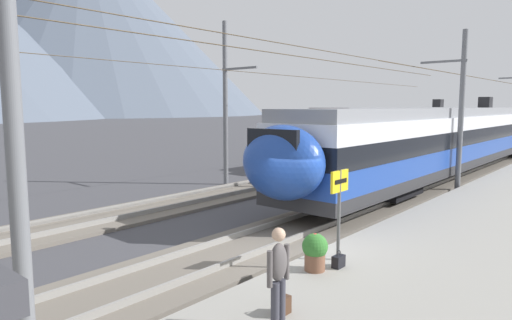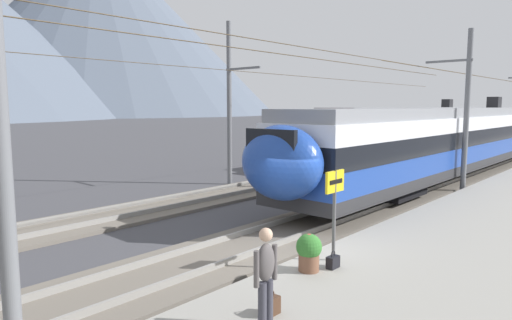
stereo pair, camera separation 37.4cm
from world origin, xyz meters
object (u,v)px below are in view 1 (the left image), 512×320
Objects in this scene: catenary_mast_west at (7,79)px; potted_plant_platform_edge at (315,250)px; train_near_platform at (458,136)px; handbag_near_sign at (338,261)px; catenary_mast_far_side at (227,101)px; platform_sign at (339,194)px; handbag_beside_passenger at (282,305)px; passenger_walking at (278,274)px; train_far_track at (416,127)px; catenary_mast_mid at (458,108)px.

potted_plant_platform_edge is at bearing -11.14° from catenary_mast_west.
train_near_platform is 87.74× the size of handbag_near_sign.
catenary_mast_far_side is at bearing 34.18° from catenary_mast_west.
handbag_beside_passenger is (-3.10, -0.70, -1.39)m from platform_sign.
passenger_walking reaches higher than handbag_near_sign.
platform_sign is at bearing 31.38° from handbag_near_sign.
catenary_mast_far_side is 13.62m from potted_plant_platform_edge.
train_far_track is (9.07, 5.89, -0.00)m from train_near_platform.
catenary_mast_far_side is 12.87m from platform_sign.
catenary_mast_west is 100.64× the size of handbag_near_sign.
catenary_mast_west is 7.13m from platform_sign.
handbag_beside_passenger is (-30.48, -9.40, -1.71)m from train_far_track.
train_near_platform reaches higher than passenger_walking.
train_far_track is at bearing 12.53° from catenary_mast_west.
train_far_track is 28.74m from platform_sign.
catenary_mast_west is 4.77m from passenger_walking.
platform_sign is at bearing -162.37° from train_far_track.
catenary_mast_west is 91.31× the size of handbag_beside_passenger.
train_far_track is at bearing 17.63° from platform_sign.
catenary_mast_west is 19.18m from catenary_mast_mid.
catenary_mast_mid is 23.80× the size of passenger_walking.
catenary_mast_far_side is 48.56× the size of potted_plant_platform_edge.
handbag_beside_passenger is at bearing 30.73° from passenger_walking.
passenger_walking is at bearing -133.02° from catenary_mast_far_side.
potted_plant_platform_edge reaches higher than handbag_beside_passenger.
catenary_mast_mid is at bearing -153.05° from train_far_track.
passenger_walking is (-30.96, -9.69, -0.93)m from train_far_track.
platform_sign is (-12.55, -1.16, -1.96)m from catenary_mast_mid.
handbag_beside_passenger is 2.68m from handbag_near_sign.
handbag_near_sign is at bearing 9.11° from handbag_beside_passenger.
platform_sign is at bearing -171.27° from train_near_platform.
catenary_mast_west reaches higher than passenger_walking.
train_far_track is 0.75× the size of catenary_mast_mid.
catenary_mast_mid is 100.64× the size of handbag_near_sign.
catenary_mast_west is 16.61m from catenary_mast_far_side.
train_far_track is at bearing 33.01° from train_near_platform.
potted_plant_platform_edge is at bearing -127.68° from catenary_mast_far_side.
catenary_mast_far_side is 23.80× the size of passenger_walking.
passenger_walking is 4.23× the size of handbag_near_sign.
catenary_mast_far_side reaches higher than train_far_track.
passenger_walking is at bearing -167.21° from handbag_near_sign.
catenary_mast_mid is 12.75m from platform_sign.
catenary_mast_far_side is (13.74, 9.33, -0.12)m from catenary_mast_west.
platform_sign reaches higher than handbag_near_sign.
passenger_walking reaches higher than handbag_beside_passenger.
handbag_near_sign is at bearing -173.71° from catenary_mast_mid.
catenary_mast_west reaches higher than catenary_mast_far_side.
train_far_track is 20.44m from catenary_mast_far_side.
train_near_platform is 25.08m from catenary_mast_west.
handbag_near_sign is at bearing -170.66° from train_near_platform.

